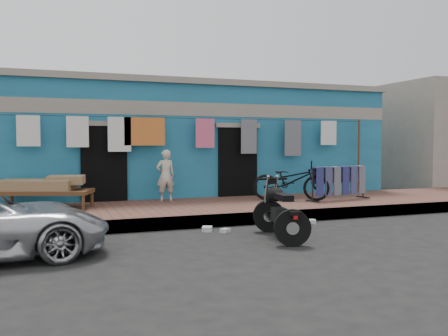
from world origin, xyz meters
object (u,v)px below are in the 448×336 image
at_px(bicycle, 291,176).
at_px(charpoy, 46,193).
at_px(motorcycle, 280,209).
at_px(jeans_rack, 339,183).
at_px(seated_person, 166,175).

bearing_deg(bicycle, charpoy, 115.74).
xyz_separation_m(motorcycle, charpoy, (-3.85, 3.60, 0.07)).
xyz_separation_m(bicycle, charpoy, (-5.70, 0.55, -0.26)).
height_order(charpoy, jeans_rack, jeans_rack).
distance_m(seated_person, jeans_rack, 4.34).
height_order(seated_person, motorcycle, seated_person).
height_order(bicycle, charpoy, bicycle).
height_order(bicycle, motorcycle, bicycle).
distance_m(bicycle, motorcycle, 3.57).
bearing_deg(charpoy, motorcycle, -43.02).
distance_m(seated_person, charpoy, 2.78).
relative_size(motorcycle, charpoy, 0.75).
relative_size(seated_person, bicycle, 0.67).
bearing_deg(jeans_rack, motorcycle, -137.88).
bearing_deg(charpoy, jeans_rack, -6.94).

